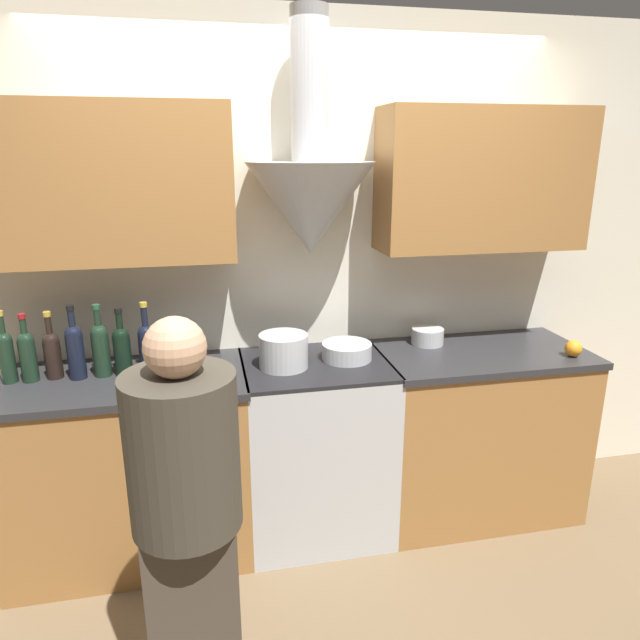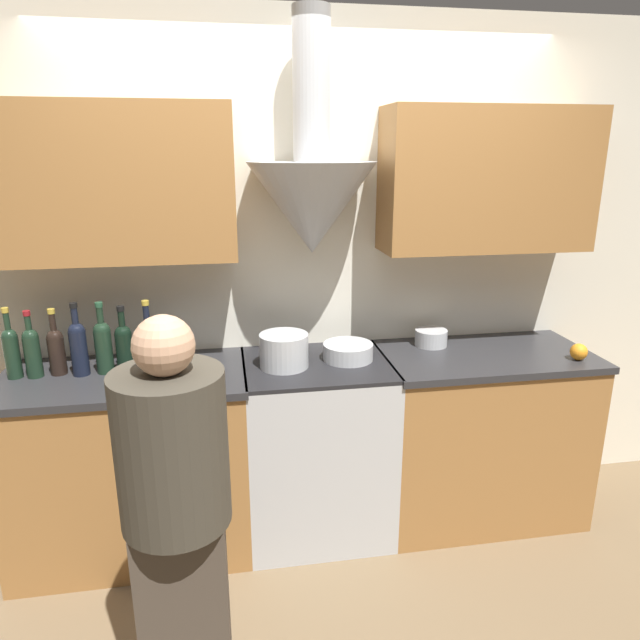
# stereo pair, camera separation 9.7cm
# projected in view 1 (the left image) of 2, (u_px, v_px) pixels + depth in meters

# --- Properties ---
(ground_plane) EXTENTS (12.00, 12.00, 0.00)m
(ground_plane) POSITION_uv_depth(u_px,v_px,m) (330.00, 567.00, 2.77)
(ground_plane) COLOR brown
(wall_back) EXTENTS (8.40, 0.62, 2.60)m
(wall_back) POSITION_uv_depth(u_px,v_px,m) (304.00, 248.00, 2.91)
(wall_back) COLOR silver
(wall_back) RESTS_ON ground_plane
(counter_left) EXTENTS (1.14, 0.62, 0.94)m
(counter_left) POSITION_uv_depth(u_px,v_px,m) (130.00, 467.00, 2.77)
(counter_left) COLOR #9E6B38
(counter_left) RESTS_ON ground_plane
(counter_right) EXTENTS (1.09, 0.62, 0.94)m
(counter_right) POSITION_uv_depth(u_px,v_px,m) (475.00, 430.00, 3.12)
(counter_right) COLOR #9E6B38
(counter_right) RESTS_ON ground_plane
(stove_range) EXTENTS (0.72, 0.60, 0.94)m
(stove_range) POSITION_uv_depth(u_px,v_px,m) (316.00, 447.00, 2.95)
(stove_range) COLOR #B7BABC
(stove_range) RESTS_ON ground_plane
(wine_bottle_0) EXTENTS (0.07, 0.07, 0.33)m
(wine_bottle_0) POSITION_uv_depth(u_px,v_px,m) (6.00, 354.00, 2.54)
(wine_bottle_0) COLOR black
(wine_bottle_0) RESTS_ON counter_left
(wine_bottle_1) EXTENTS (0.07, 0.07, 0.32)m
(wine_bottle_1) POSITION_uv_depth(u_px,v_px,m) (27.00, 354.00, 2.56)
(wine_bottle_1) COLOR black
(wine_bottle_1) RESTS_ON counter_left
(wine_bottle_2) EXTENTS (0.08, 0.08, 0.32)m
(wine_bottle_2) POSITION_uv_depth(u_px,v_px,m) (52.00, 352.00, 2.60)
(wine_bottle_2) COLOR black
(wine_bottle_2) RESTS_ON counter_left
(wine_bottle_3) EXTENTS (0.08, 0.08, 0.35)m
(wine_bottle_3) POSITION_uv_depth(u_px,v_px,m) (75.00, 349.00, 2.59)
(wine_bottle_3) COLOR black
(wine_bottle_3) RESTS_ON counter_left
(wine_bottle_4) EXTENTS (0.08, 0.08, 0.34)m
(wine_bottle_4) POSITION_uv_depth(u_px,v_px,m) (101.00, 347.00, 2.62)
(wine_bottle_4) COLOR black
(wine_bottle_4) RESTS_ON counter_left
(wine_bottle_5) EXTENTS (0.08, 0.08, 0.32)m
(wine_bottle_5) POSITION_uv_depth(u_px,v_px,m) (122.00, 348.00, 2.63)
(wine_bottle_5) COLOR black
(wine_bottle_5) RESTS_ON counter_left
(wine_bottle_6) EXTENTS (0.08, 0.08, 0.34)m
(wine_bottle_6) POSITION_uv_depth(u_px,v_px,m) (147.00, 345.00, 2.67)
(wine_bottle_6) COLOR black
(wine_bottle_6) RESTS_ON counter_left
(stock_pot) EXTENTS (0.24, 0.24, 0.16)m
(stock_pot) POSITION_uv_depth(u_px,v_px,m) (284.00, 351.00, 2.74)
(stock_pot) COLOR #B7BABC
(stock_pot) RESTS_ON stove_range
(mixing_bowl) EXTENTS (0.25, 0.25, 0.08)m
(mixing_bowl) POSITION_uv_depth(u_px,v_px,m) (347.00, 351.00, 2.85)
(mixing_bowl) COLOR #B7BABC
(mixing_bowl) RESTS_ON stove_range
(orange_fruit) EXTENTS (0.08, 0.08, 0.08)m
(orange_fruit) POSITION_uv_depth(u_px,v_px,m) (573.00, 348.00, 2.89)
(orange_fruit) COLOR orange
(orange_fruit) RESTS_ON counter_right
(saucepan) EXTENTS (0.17, 0.17, 0.09)m
(saucepan) POSITION_uv_depth(u_px,v_px,m) (428.00, 336.00, 3.08)
(saucepan) COLOR #B7BABC
(saucepan) RESTS_ON counter_right
(person_foreground_left) EXTENTS (0.34, 0.34, 1.49)m
(person_foreground_left) POSITION_uv_depth(u_px,v_px,m) (188.00, 521.00, 1.81)
(person_foreground_left) COLOR #473D33
(person_foreground_left) RESTS_ON ground_plane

